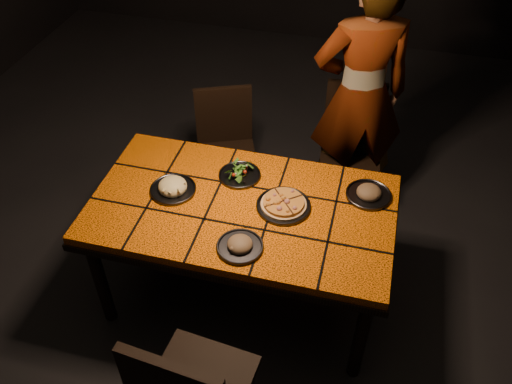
% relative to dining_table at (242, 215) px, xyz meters
% --- Properties ---
extents(room_shell, '(6.04, 7.04, 3.08)m').
position_rel_dining_table_xyz_m(room_shell, '(0.00, 0.00, 0.83)').
color(room_shell, black).
rests_on(room_shell, ground).
extents(dining_table, '(1.62, 0.92, 0.75)m').
position_rel_dining_table_xyz_m(dining_table, '(0.00, 0.00, 0.00)').
color(dining_table, orange).
rests_on(dining_table, ground).
extents(chair_far_left, '(0.50, 0.50, 0.85)m').
position_rel_dining_table_xyz_m(chair_far_left, '(-0.35, 0.84, -0.18)').
color(chair_far_left, black).
rests_on(chair_far_left, ground).
extents(chair_far_right, '(0.44, 0.44, 0.88)m').
position_rel_dining_table_xyz_m(chair_far_right, '(0.47, 1.08, -0.17)').
color(chair_far_right, black).
rests_on(chair_far_right, ground).
extents(diner, '(0.74, 0.61, 1.73)m').
position_rel_dining_table_xyz_m(diner, '(0.49, 1.03, 0.20)').
color(diner, brown).
rests_on(diner, ground).
extents(plate_pizza, '(0.34, 0.34, 0.04)m').
position_rel_dining_table_xyz_m(plate_pizza, '(0.22, 0.04, 0.10)').
color(plate_pizza, '#35353A').
rests_on(plate_pizza, dining_table).
extents(plate_pasta, '(0.25, 0.25, 0.08)m').
position_rel_dining_table_xyz_m(plate_pasta, '(-0.39, 0.01, 0.10)').
color(plate_pasta, '#35353A').
rests_on(plate_pasta, dining_table).
extents(plate_salad, '(0.24, 0.24, 0.07)m').
position_rel_dining_table_xyz_m(plate_salad, '(-0.07, 0.22, 0.10)').
color(plate_salad, '#35353A').
rests_on(plate_salad, dining_table).
extents(plate_mushroom_a, '(0.23, 0.23, 0.08)m').
position_rel_dining_table_xyz_m(plate_mushroom_a, '(0.07, -0.29, 0.10)').
color(plate_mushroom_a, '#35353A').
rests_on(plate_mushroom_a, dining_table).
extents(plate_mushroom_b, '(0.25, 0.25, 0.08)m').
position_rel_dining_table_xyz_m(plate_mushroom_b, '(0.64, 0.24, 0.10)').
color(plate_mushroom_b, '#35353A').
rests_on(plate_mushroom_b, dining_table).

